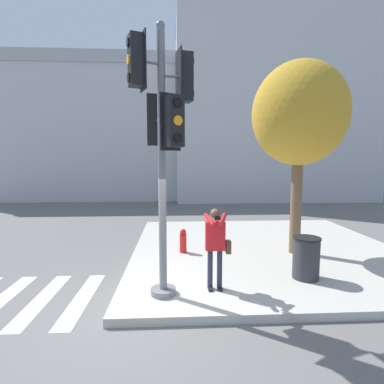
{
  "coord_description": "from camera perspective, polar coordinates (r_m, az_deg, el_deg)",
  "views": [
    {
      "loc": [
        0.76,
        -5.39,
        2.87
      ],
      "look_at": [
        1.1,
        0.91,
        2.19
      ],
      "focal_mm": 28.0,
      "sensor_mm": 36.0,
      "label": 1
    }
  ],
  "objects": [
    {
      "name": "fire_hydrant",
      "position": [
        8.84,
        -1.72,
        -9.28
      ],
      "size": [
        0.2,
        0.26,
        0.69
      ],
      "color": "red",
      "rests_on": "sidewalk_corner"
    },
    {
      "name": "sidewalk_corner",
      "position": [
        9.71,
        13.7,
        -10.66
      ],
      "size": [
        8.0,
        8.0,
        0.17
      ],
      "color": "#BCB7AD",
      "rests_on": "ground_plane"
    },
    {
      "name": "building_left",
      "position": [
        25.46,
        -17.62,
        10.66
      ],
      "size": [
        17.64,
        8.54,
        9.95
      ],
      "color": "#BCBCC1",
      "rests_on": "ground_plane"
    },
    {
      "name": "traffic_signal_pole",
      "position": [
        5.84,
        -5.62,
        12.32
      ],
      "size": [
        1.24,
        1.21,
        5.24
      ],
      "color": "slate",
      "rests_on": "sidewalk_corner"
    },
    {
      "name": "building_right",
      "position": [
        27.07,
        12.54,
        16.84
      ],
      "size": [
        14.05,
        13.05,
        15.87
      ],
      "color": "#BCBCC1",
      "rests_on": "ground_plane"
    },
    {
      "name": "person_photographer",
      "position": [
        6.29,
        4.57,
        -9.35
      ],
      "size": [
        0.58,
        0.54,
        1.7
      ],
      "color": "black",
      "rests_on": "sidewalk_corner"
    },
    {
      "name": "trash_bin",
      "position": [
        7.43,
        20.91,
        -11.62
      ],
      "size": [
        0.62,
        0.62,
        0.96
      ],
      "color": "#2D2D33",
      "rests_on": "sidewalk_corner"
    },
    {
      "name": "ground_plane",
      "position": [
        6.15,
        -10.54,
        -21.71
      ],
      "size": [
        160.0,
        160.0,
        0.0
      ],
      "primitive_type": "plane",
      "color": "slate"
    },
    {
      "name": "street_tree",
      "position": [
        9.1,
        19.76,
        13.63
      ],
      "size": [
        2.61,
        2.61,
        5.41
      ],
      "color": "brown",
      "rests_on": "sidewalk_corner"
    }
  ]
}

